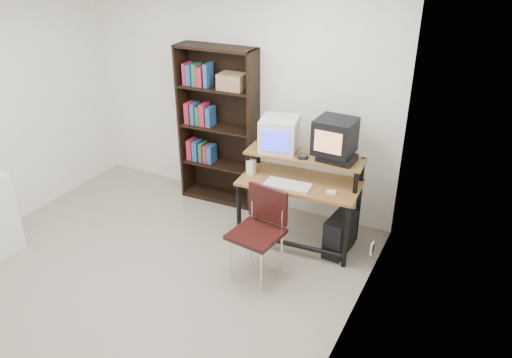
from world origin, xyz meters
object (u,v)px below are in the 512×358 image
at_px(computer_desk, 300,184).
at_px(crt_monitor, 279,135).
at_px(school_chair, 261,224).
at_px(bookshelf, 219,125).
at_px(pc_tower, 340,234).
at_px(crt_tv, 335,136).

distance_m(computer_desk, crt_monitor, 0.56).
distance_m(computer_desk, school_chair, 0.73).
bearing_deg(computer_desk, bookshelf, 155.10).
xyz_separation_m(pc_tower, school_chair, (-0.58, -0.70, 0.34)).
xyz_separation_m(computer_desk, crt_monitor, (-0.31, 0.11, 0.46)).
bearing_deg(crt_monitor, school_chair, -89.74).
bearing_deg(school_chair, bookshelf, 141.51).
height_order(pc_tower, bookshelf, bookshelf).
bearing_deg(computer_desk, school_chair, -103.71).
xyz_separation_m(crt_tv, bookshelf, (-1.55, 0.32, -0.25)).
relative_size(crt_tv, bookshelf, 0.21).
distance_m(pc_tower, bookshelf, 1.95).
relative_size(computer_desk, pc_tower, 2.86).
xyz_separation_m(crt_monitor, bookshelf, (-0.95, 0.35, -0.17)).
relative_size(crt_monitor, school_chair, 0.51).
bearing_deg(pc_tower, crt_monitor, 176.51).
xyz_separation_m(crt_monitor, school_chair, (0.19, -0.82, -0.59)).
relative_size(crt_monitor, pc_tower, 1.01).
bearing_deg(school_chair, pc_tower, 57.48).
height_order(computer_desk, school_chair, computer_desk).
relative_size(computer_desk, school_chair, 1.44).
bearing_deg(crt_tv, computer_desk, -151.15).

